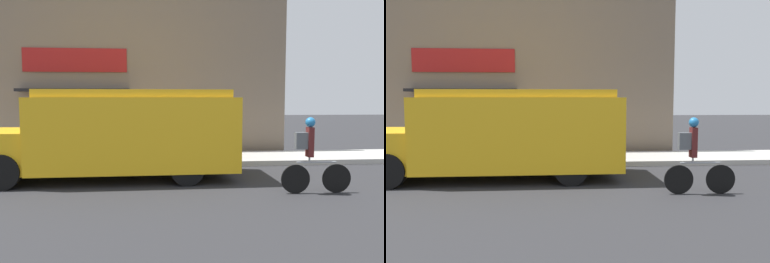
% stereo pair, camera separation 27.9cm
% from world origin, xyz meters
% --- Properties ---
extents(ground_plane, '(70.00, 70.00, 0.00)m').
position_xyz_m(ground_plane, '(0.00, 0.00, 0.00)').
color(ground_plane, '#2B2B2D').
extents(sidewalk, '(28.00, 2.19, 0.16)m').
position_xyz_m(sidewalk, '(0.00, 1.10, 0.08)').
color(sidewalk, '#ADAAA3').
rests_on(sidewalk, ground_plane).
extents(storefront, '(12.52, 0.85, 5.99)m').
position_xyz_m(storefront, '(-0.04, 2.62, 2.99)').
color(storefront, '#756656').
rests_on(storefront, ground_plane).
extents(school_bus, '(6.79, 2.67, 2.27)m').
position_xyz_m(school_bus, '(0.49, -1.38, 1.17)').
color(school_bus, yellow).
rests_on(school_bus, ground_plane).
extents(cyclist, '(1.55, 0.21, 1.66)m').
position_xyz_m(cyclist, '(4.82, -3.30, 0.81)').
color(cyclist, black).
rests_on(cyclist, ground_plane).
extents(trash_bin, '(0.55, 0.55, 0.92)m').
position_xyz_m(trash_bin, '(-3.14, 1.12, 0.62)').
color(trash_bin, '#2D5138').
rests_on(trash_bin, sidewalk).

